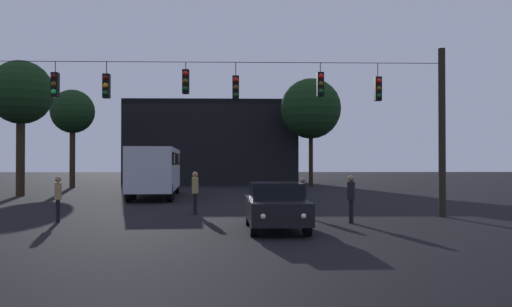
{
  "coord_description": "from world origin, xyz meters",
  "views": [
    {
      "loc": [
        1.1,
        -7.39,
        2.2
      ],
      "look_at": [
        1.78,
        16.24,
        2.54
      ],
      "focal_mm": 38.88,
      "sensor_mm": 36.0,
      "label": 1
    }
  ],
  "objects_px": {
    "pedestrian_crossing_center": "(195,190)",
    "pedestrian_crossing_left": "(303,195)",
    "tree_left_silhouette": "(21,94)",
    "pedestrian_near_bus": "(351,196)",
    "car_near_right": "(276,205)",
    "city_bus": "(156,167)",
    "pedestrian_crossing_right": "(58,196)",
    "tree_right_far": "(73,112)",
    "tree_behind_building": "(311,109)"
  },
  "relations": [
    {
      "from": "car_near_right",
      "to": "tree_left_silhouette",
      "type": "xyz_separation_m",
      "value": [
        -15.14,
        17.92,
        5.74
      ]
    },
    {
      "from": "pedestrian_crossing_right",
      "to": "pedestrian_near_bus",
      "type": "height_order",
      "value": "pedestrian_near_bus"
    },
    {
      "from": "pedestrian_crossing_center",
      "to": "tree_behind_building",
      "type": "distance_m",
      "value": 27.48
    },
    {
      "from": "pedestrian_crossing_right",
      "to": "tree_behind_building",
      "type": "height_order",
      "value": "tree_behind_building"
    },
    {
      "from": "city_bus",
      "to": "pedestrian_crossing_left",
      "type": "relative_size",
      "value": 7.15
    },
    {
      "from": "tree_behind_building",
      "to": "pedestrian_near_bus",
      "type": "bearing_deg",
      "value": -94.5
    },
    {
      "from": "pedestrian_crossing_center",
      "to": "tree_left_silhouette",
      "type": "height_order",
      "value": "tree_left_silhouette"
    },
    {
      "from": "pedestrian_crossing_left",
      "to": "tree_behind_building",
      "type": "distance_m",
      "value": 27.66
    },
    {
      "from": "pedestrian_crossing_left",
      "to": "tree_left_silhouette",
      "type": "xyz_separation_m",
      "value": [
        -16.5,
        13.73,
        5.67
      ]
    },
    {
      "from": "city_bus",
      "to": "tree_right_far",
      "type": "bearing_deg",
      "value": 125.31
    },
    {
      "from": "pedestrian_near_bus",
      "to": "tree_behind_building",
      "type": "distance_m",
      "value": 29.72
    },
    {
      "from": "car_near_right",
      "to": "pedestrian_near_bus",
      "type": "xyz_separation_m",
      "value": [
        2.82,
        1.89,
        0.18
      ]
    },
    {
      "from": "pedestrian_crossing_right",
      "to": "tree_left_silhouette",
      "type": "distance_m",
      "value": 17.97
    },
    {
      "from": "tree_behind_building",
      "to": "tree_right_far",
      "type": "bearing_deg",
      "value": -175.42
    },
    {
      "from": "car_near_right",
      "to": "pedestrian_crossing_center",
      "type": "relative_size",
      "value": 2.47
    },
    {
      "from": "pedestrian_near_bus",
      "to": "tree_behind_building",
      "type": "xyz_separation_m",
      "value": [
        2.29,
        29.04,
        5.9
      ]
    },
    {
      "from": "car_near_right",
      "to": "pedestrian_crossing_center",
      "type": "distance_m",
      "value": 6.14
    },
    {
      "from": "pedestrian_crossing_left",
      "to": "pedestrian_crossing_right",
      "type": "xyz_separation_m",
      "value": [
        -9.1,
        -1.66,
        0.07
      ]
    },
    {
      "from": "tree_right_far",
      "to": "city_bus",
      "type": "bearing_deg",
      "value": -54.69
    },
    {
      "from": "pedestrian_crossing_left",
      "to": "pedestrian_near_bus",
      "type": "height_order",
      "value": "pedestrian_near_bus"
    },
    {
      "from": "city_bus",
      "to": "pedestrian_crossing_right",
      "type": "bearing_deg",
      "value": -95.62
    },
    {
      "from": "city_bus",
      "to": "pedestrian_crossing_center",
      "type": "xyz_separation_m",
      "value": [
        3.34,
        -11.36,
        -0.85
      ]
    },
    {
      "from": "tree_left_silhouette",
      "to": "tree_behind_building",
      "type": "relative_size",
      "value": 0.91
    },
    {
      "from": "tree_left_silhouette",
      "to": "pedestrian_crossing_left",
      "type": "bearing_deg",
      "value": -39.77
    },
    {
      "from": "pedestrian_crossing_left",
      "to": "tree_behind_building",
      "type": "bearing_deg",
      "value": 82.03
    },
    {
      "from": "pedestrian_near_bus",
      "to": "pedestrian_crossing_center",
      "type": "bearing_deg",
      "value": 149.4
    },
    {
      "from": "car_near_right",
      "to": "pedestrian_crossing_right",
      "type": "relative_size",
      "value": 2.64
    },
    {
      "from": "pedestrian_near_bus",
      "to": "tree_left_silhouette",
      "type": "bearing_deg",
      "value": 138.25
    },
    {
      "from": "pedestrian_crossing_center",
      "to": "tree_behind_building",
      "type": "xyz_separation_m",
      "value": [
        8.12,
        25.59,
        5.85
      ]
    },
    {
      "from": "pedestrian_crossing_left",
      "to": "tree_right_far",
      "type": "bearing_deg",
      "value": 123.53
    },
    {
      "from": "pedestrian_crossing_center",
      "to": "pedestrian_crossing_left",
      "type": "bearing_deg",
      "value": -14.75
    },
    {
      "from": "pedestrian_crossing_left",
      "to": "pedestrian_crossing_right",
      "type": "relative_size",
      "value": 0.94
    },
    {
      "from": "tree_left_silhouette",
      "to": "pedestrian_crossing_center",
      "type": "bearing_deg",
      "value": -46.05
    },
    {
      "from": "pedestrian_near_bus",
      "to": "tree_behind_building",
      "type": "relative_size",
      "value": 0.18
    },
    {
      "from": "car_near_right",
      "to": "tree_right_far",
      "type": "distance_m",
      "value": 33.51
    },
    {
      "from": "pedestrian_near_bus",
      "to": "tree_right_far",
      "type": "height_order",
      "value": "tree_right_far"
    },
    {
      "from": "pedestrian_crossing_right",
      "to": "tree_left_silhouette",
      "type": "xyz_separation_m",
      "value": [
        -7.39,
        15.39,
        5.6
      ]
    },
    {
      "from": "car_near_right",
      "to": "pedestrian_crossing_right",
      "type": "xyz_separation_m",
      "value": [
        -7.75,
        2.53,
        0.14
      ]
    },
    {
      "from": "pedestrian_crossing_right",
      "to": "tree_right_far",
      "type": "bearing_deg",
      "value": 105.71
    },
    {
      "from": "pedestrian_crossing_right",
      "to": "car_near_right",
      "type": "bearing_deg",
      "value": -18.08
    },
    {
      "from": "city_bus",
      "to": "tree_right_far",
      "type": "relative_size",
      "value": 1.35
    },
    {
      "from": "pedestrian_near_bus",
      "to": "pedestrian_crossing_left",
      "type": "bearing_deg",
      "value": 122.43
    },
    {
      "from": "city_bus",
      "to": "car_near_right",
      "type": "relative_size",
      "value": 2.54
    },
    {
      "from": "city_bus",
      "to": "tree_left_silhouette",
      "type": "bearing_deg",
      "value": 172.08
    },
    {
      "from": "pedestrian_crossing_center",
      "to": "tree_right_far",
      "type": "xyz_separation_m",
      "value": [
        -12.26,
        23.96,
        5.34
      ]
    },
    {
      "from": "car_near_right",
      "to": "pedestrian_near_bus",
      "type": "bearing_deg",
      "value": 33.92
    },
    {
      "from": "city_bus",
      "to": "pedestrian_near_bus",
      "type": "distance_m",
      "value": 17.44
    },
    {
      "from": "tree_left_silhouette",
      "to": "pedestrian_near_bus",
      "type": "bearing_deg",
      "value": -41.75
    },
    {
      "from": "car_near_right",
      "to": "pedestrian_near_bus",
      "type": "distance_m",
      "value": 3.4
    },
    {
      "from": "tree_right_far",
      "to": "pedestrian_near_bus",
      "type": "bearing_deg",
      "value": -56.56
    }
  ]
}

